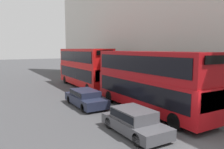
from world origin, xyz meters
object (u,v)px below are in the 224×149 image
at_px(bus_leading, 149,79).
at_px(car_hatchback, 85,97).
at_px(pedestrian, 140,89).
at_px(bus_second_in_queue, 84,66).
at_px(car_dark_sedan, 134,120).

xyz_separation_m(bus_leading, car_hatchback, (-3.40, 3.73, -1.73)).
distance_m(bus_leading, pedestrian, 5.28).
xyz_separation_m(bus_second_in_queue, car_hatchback, (-3.40, -8.28, -1.84)).
height_order(bus_second_in_queue, car_hatchback, bus_second_in_queue).
bearing_deg(car_dark_sedan, bus_leading, 40.91).
distance_m(car_dark_sedan, car_hatchback, 6.67).
distance_m(car_dark_sedan, pedestrian, 9.37).
relative_size(bus_leading, car_dark_sedan, 2.51).
relative_size(car_dark_sedan, pedestrian, 2.66).
bearing_deg(pedestrian, bus_leading, -120.00).
relative_size(car_dark_sedan, car_hatchback, 0.89).
relative_size(bus_second_in_queue, car_dark_sedan, 2.51).
relative_size(bus_leading, car_hatchback, 2.23).
relative_size(bus_second_in_queue, pedestrian, 6.68).
xyz_separation_m(bus_leading, bus_second_in_queue, (0.00, 12.01, 0.11)).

